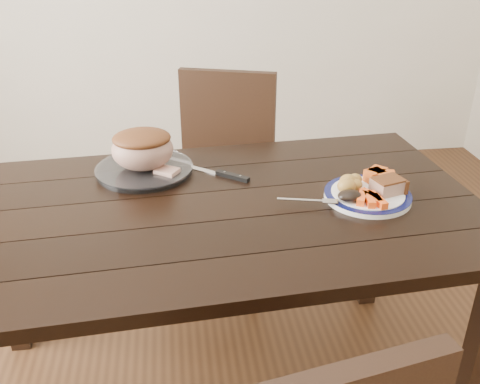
{
  "coord_description": "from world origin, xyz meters",
  "views": [
    {
      "loc": [
        -0.1,
        -1.38,
        1.51
      ],
      "look_at": [
        0.08,
        -0.02,
        0.8
      ],
      "focal_mm": 40.0,
      "sensor_mm": 36.0,
      "label": 1
    }
  ],
  "objects": [
    {
      "name": "roasted_potatoes",
      "position": [
        0.42,
        0.01,
        0.79
      ],
      "size": [
        0.09,
        0.09,
        0.05
      ],
      "color": "gold",
      "rests_on": "dinner_plate"
    },
    {
      "name": "plate_rim",
      "position": [
        0.47,
        -0.01,
        0.77
      ],
      "size": [
        0.26,
        0.26,
        0.02
      ],
      "primitive_type": "torus",
      "color": "#0C103C",
      "rests_on": "dinner_plate"
    },
    {
      "name": "serving_platter",
      "position": [
        -0.2,
        0.26,
        0.76
      ],
      "size": [
        0.31,
        0.31,
        0.02
      ],
      "primitive_type": "cylinder",
      "color": "white",
      "rests_on": "dining_table"
    },
    {
      "name": "roast_joint",
      "position": [
        -0.2,
        0.26,
        0.83
      ],
      "size": [
        0.2,
        0.17,
        0.13
      ],
      "primitive_type": "ellipsoid",
      "color": "#A77766",
      "rests_on": "serving_platter"
    },
    {
      "name": "fork",
      "position": [
        0.29,
        -0.05,
        0.77
      ],
      "size": [
        0.18,
        0.06,
        0.0
      ],
      "rotation": [
        0.0,
        0.0,
        -0.23
      ],
      "color": "silver",
      "rests_on": "dinner_plate"
    },
    {
      "name": "dinner_plate",
      "position": [
        0.47,
        -0.01,
        0.76
      ],
      "size": [
        0.26,
        0.26,
        0.02
      ],
      "primitive_type": "cylinder",
      "color": "white",
      "rests_on": "dining_table"
    },
    {
      "name": "carving_knife",
      "position": [
        0.05,
        0.2,
        0.76
      ],
      "size": [
        0.27,
        0.21,
        0.01
      ],
      "rotation": [
        0.0,
        0.0,
        -0.66
      ],
      "color": "silver",
      "rests_on": "dining_table"
    },
    {
      "name": "pumpkin_wedges",
      "position": [
        0.53,
        0.05,
        0.79
      ],
      "size": [
        0.09,
        0.09,
        0.04
      ],
      "color": "orange",
      "rests_on": "dinner_plate"
    },
    {
      "name": "dark_mushroom",
      "position": [
        0.4,
        -0.06,
        0.79
      ],
      "size": [
        0.07,
        0.05,
        0.03
      ],
      "primitive_type": "ellipsoid",
      "color": "black",
      "rests_on": "dinner_plate"
    },
    {
      "name": "cut_slice",
      "position": [
        -0.13,
        0.2,
        0.78
      ],
      "size": [
        0.09,
        0.08,
        0.02
      ],
      "primitive_type": "cube",
      "rotation": [
        0.0,
        0.0,
        -0.58
      ],
      "color": "tan",
      "rests_on": "serving_platter"
    },
    {
      "name": "chair_far",
      "position": [
        0.1,
        0.73,
        0.52
      ],
      "size": [
        0.53,
        0.54,
        0.93
      ],
      "rotation": [
        0.0,
        0.0,
        2.83
      ],
      "color": "black",
      "rests_on": "ground"
    },
    {
      "name": "dining_table",
      "position": [
        0.0,
        0.0,
        0.66
      ],
      "size": [
        1.66,
        1.0,
        0.75
      ],
      "rotation": [
        0.0,
        0.0,
        0.07
      ],
      "color": "black",
      "rests_on": "ground"
    },
    {
      "name": "carrot_batons",
      "position": [
        0.46,
        -0.07,
        0.78
      ],
      "size": [
        0.08,
        0.11,
        0.02
      ],
      "color": "#FF5615",
      "rests_on": "dinner_plate"
    },
    {
      "name": "pork_slice",
      "position": [
        0.53,
        -0.02,
        0.79
      ],
      "size": [
        0.1,
        0.09,
        0.04
      ],
      "primitive_type": "cube",
      "rotation": [
        0.0,
        0.0,
        0.29
      ],
      "color": "tan",
      "rests_on": "dinner_plate"
    }
  ]
}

